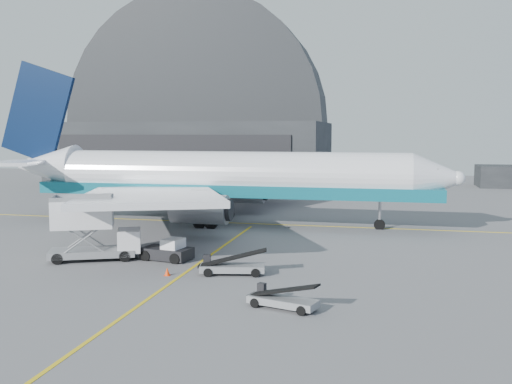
% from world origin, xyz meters
% --- Properties ---
extents(ground, '(200.00, 200.00, 0.00)m').
position_xyz_m(ground, '(0.00, 0.00, 0.00)').
color(ground, '#565659').
rests_on(ground, ground).
extents(taxi_lines, '(80.00, 42.12, 0.02)m').
position_xyz_m(taxi_lines, '(0.00, 12.67, 0.01)').
color(taxi_lines, gold).
rests_on(taxi_lines, ground).
extents(hangar, '(50.00, 28.30, 28.00)m').
position_xyz_m(hangar, '(-22.00, 64.95, 9.54)').
color(hangar, black).
rests_on(hangar, ground).
extents(airliner, '(53.14, 51.53, 18.65)m').
position_xyz_m(airliner, '(-4.53, 19.27, 5.22)').
color(airliner, white).
rests_on(airliner, ground).
extents(catering_truck, '(7.52, 5.21, 4.86)m').
position_xyz_m(catering_truck, '(-8.73, -0.51, 2.46)').
color(catering_truck, gray).
rests_on(catering_truck, ground).
extents(pushback_tug, '(4.21, 2.90, 1.80)m').
position_xyz_m(pushback_tug, '(-2.79, 0.88, 0.68)').
color(pushback_tug, black).
rests_on(pushback_tug, ground).
extents(belt_loader_a, '(5.03, 2.47, 1.88)m').
position_xyz_m(belt_loader_a, '(3.40, -2.57, 0.58)').
color(belt_loader_a, gray).
rests_on(belt_loader_a, ground).
extents(belt_loader_b, '(4.44, 2.51, 1.66)m').
position_xyz_m(belt_loader_b, '(8.33, -9.56, 0.51)').
color(belt_loader_b, gray).
rests_on(belt_loader_b, ground).
extents(traffic_cone, '(0.40, 0.40, 0.58)m').
position_xyz_m(traffic_cone, '(-1.00, -3.89, 0.28)').
color(traffic_cone, '#FC3907').
rests_on(traffic_cone, ground).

